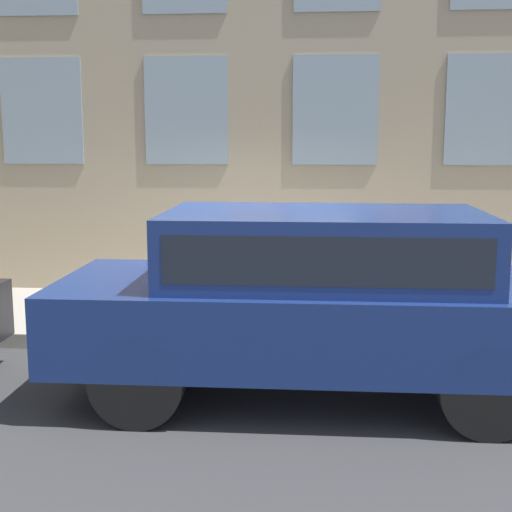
# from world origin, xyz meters

# --- Properties ---
(ground_plane) EXTENTS (80.00, 80.00, 0.00)m
(ground_plane) POSITION_xyz_m (0.00, 0.00, 0.00)
(ground_plane) COLOR #38383A
(sidewalk) EXTENTS (2.51, 60.00, 0.17)m
(sidewalk) POSITION_xyz_m (1.26, 0.00, 0.08)
(sidewalk) COLOR #A8A093
(sidewalk) RESTS_ON ground_plane
(fire_hydrant) EXTENTS (0.31, 0.43, 0.82)m
(fire_hydrant) POSITION_xyz_m (0.38, -0.48, 0.59)
(fire_hydrant) COLOR #2D7260
(fire_hydrant) RESTS_ON sidewalk
(person) EXTENTS (0.33, 0.22, 1.35)m
(person) POSITION_xyz_m (0.86, 0.31, 0.98)
(person) COLOR navy
(person) RESTS_ON sidewalk
(parked_truck_navy_near) EXTENTS (1.93, 4.64, 1.75)m
(parked_truck_navy_near) POSITION_xyz_m (-1.25, -0.79, 1.02)
(parked_truck_navy_near) COLOR black
(parked_truck_navy_near) RESTS_ON ground_plane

